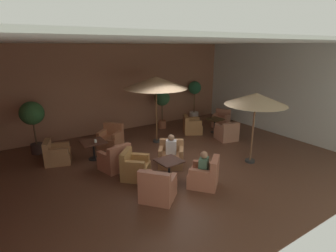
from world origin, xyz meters
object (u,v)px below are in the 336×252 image
at_px(cafe_table_front_left, 93,145).
at_px(potted_tree_mid_right, 194,95).
at_px(cafe_table_mid_center, 169,166).
at_px(armchair_mid_center_north, 135,168).
at_px(cafe_table_front_right, 215,122).
at_px(patio_umbrella_tall_red, 256,99).
at_px(armchair_front_left_east, 115,160).
at_px(armchair_front_right_north, 221,120).
at_px(armchair_front_right_south, 227,133).
at_px(armchair_mid_center_east, 158,188).
at_px(armchair_mid_center_west, 171,157).
at_px(armchair_mid_center_south, 205,176).
at_px(patron_by_window, 171,145).
at_px(armchair_front_left_south, 111,139).
at_px(armchair_front_right_east, 192,126).
at_px(patio_umbrella_center_beige, 156,83).
at_px(potted_tree_left_corner, 162,101).
at_px(potted_tree_mid_left, 32,117).
at_px(patron_blue_shirt, 204,163).
at_px(armchair_front_left_north, 57,154).
at_px(iced_drink_cup, 95,141).

distance_m(cafe_table_front_left, potted_tree_mid_right, 6.48).
distance_m(cafe_table_mid_center, armchair_mid_center_north, 1.03).
height_order(cafe_table_front_right, patio_umbrella_tall_red, patio_umbrella_tall_red).
bearing_deg(armchair_front_left_east, armchair_front_right_north, 14.81).
bearing_deg(armchair_mid_center_north, armchair_front_right_south, 11.50).
bearing_deg(armchair_front_right_south, armchair_mid_center_east, -153.78).
relative_size(armchair_mid_center_north, potted_tree_mid_right, 0.51).
height_order(cafe_table_front_left, armchair_mid_center_west, armchair_mid_center_west).
bearing_deg(armchair_mid_center_south, patron_by_window, 92.84).
bearing_deg(armchair_front_left_south, cafe_table_front_right, -10.13).
xyz_separation_m(armchair_front_right_east, patron_by_window, (-2.64, -2.34, 0.42)).
bearing_deg(cafe_table_front_right, armchair_front_left_east, -167.95).
relative_size(armchair_front_right_north, patio_umbrella_center_beige, 0.37).
xyz_separation_m(armchair_mid_center_west, potted_tree_mid_right, (4.10, 4.04, 1.02)).
distance_m(armchair_front_right_north, cafe_table_mid_center, 5.93).
relative_size(armchair_front_left_south, potted_tree_left_corner, 0.61).
bearing_deg(potted_tree_mid_left, armchair_mid_center_south, -54.95).
bearing_deg(potted_tree_mid_left, patron_blue_shirt, -54.99).
bearing_deg(armchair_mid_center_west, potted_tree_mid_left, 135.25).
distance_m(potted_tree_mid_right, patron_by_window, 5.83).
height_order(cafe_table_front_left, patron_by_window, patron_by_window).
bearing_deg(potted_tree_left_corner, armchair_front_left_north, -163.75).
xyz_separation_m(patio_umbrella_center_beige, potted_tree_left_corner, (1.17, 1.49, -1.11)).
bearing_deg(cafe_table_front_left, armchair_front_left_south, 40.30).
bearing_deg(iced_drink_cup, cafe_table_front_right, 1.04).
bearing_deg(potted_tree_left_corner, patron_blue_shirt, -109.74).
height_order(armchair_front_left_east, armchair_mid_center_east, armchair_mid_center_east).
relative_size(armchair_front_right_north, armchair_mid_center_south, 0.93).
xyz_separation_m(cafe_table_front_left, armchair_mid_center_west, (1.95, -1.86, -0.20)).
xyz_separation_m(patio_umbrella_center_beige, potted_tree_mid_right, (3.38, 1.88, -1.08)).
relative_size(cafe_table_front_left, armchair_mid_center_east, 0.70).
bearing_deg(armchair_front_left_north, patio_umbrella_tall_red, -32.00).
bearing_deg(patio_umbrella_center_beige, cafe_table_mid_center, -114.11).
relative_size(cafe_table_front_left, iced_drink_cup, 7.05).
relative_size(armchair_mid_center_west, iced_drink_cup, 9.58).
bearing_deg(potted_tree_mid_right, patron_blue_shirt, -125.99).
distance_m(armchair_front_left_east, armchair_front_right_south, 4.92).
distance_m(armchair_front_left_south, patio_umbrella_tall_red, 5.44).
bearing_deg(armchair_front_right_east, patio_umbrella_center_beige, -175.46).
bearing_deg(armchair_mid_center_east, armchair_front_right_north, 33.22).
relative_size(armchair_front_right_east, armchair_mid_center_west, 0.99).
bearing_deg(armchair_front_right_east, potted_tree_mid_left, 169.18).
bearing_deg(armchair_mid_center_west, patron_by_window, -126.73).
bearing_deg(armchair_mid_center_east, patron_by_window, 46.90).
bearing_deg(potted_tree_mid_right, iced_drink_cup, -158.81).
height_order(armchair_front_left_south, armchair_front_right_north, armchair_front_left_south).
xyz_separation_m(armchair_front_left_east, cafe_table_mid_center, (1.03, -1.53, 0.16)).
relative_size(armchair_front_left_south, armchair_front_right_south, 1.18).
bearing_deg(armchair_front_right_south, cafe_table_front_left, 168.69).
bearing_deg(armchair_front_right_north, patron_blue_shirt, -138.55).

